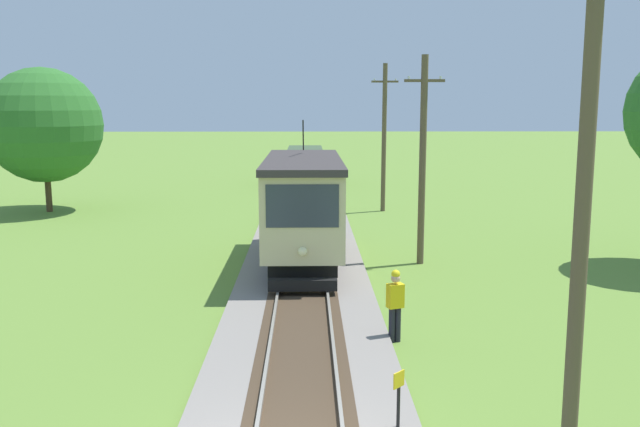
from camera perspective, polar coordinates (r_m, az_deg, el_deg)
The scene contains 8 objects.
red_tram at distance 22.69m, azimuth -1.47°, elevation 0.77°, with size 2.60×8.54×4.79m.
freight_car at distance 46.58m, azimuth -1.31°, elevation 4.47°, with size 2.40×5.20×2.31m.
utility_pole_foreground at distance 10.30m, azimuth 22.05°, elevation 1.32°, with size 1.40×0.35×8.40m.
utility_pole_near_tram at distance 23.20m, azimuth 8.96°, elevation 4.75°, with size 1.40×0.29×7.33m.
utility_pole_mid at distance 34.65m, azimuth 5.62°, elevation 6.70°, with size 1.40×0.41×7.75m.
trackside_signal_marker at distance 11.62m, azimuth 6.88°, elevation -15.90°, with size 0.21×0.21×1.18m.
track_worker at distance 15.77m, azimuth 6.59°, elevation -7.73°, with size 0.44×0.36×1.78m.
tree_left_near at distance 37.26m, azimuth -23.00°, elevation 7.12°, with size 5.99×5.99×7.57m.
Camera 1 is at (0.14, -9.10, 5.64)m, focal length 36.59 mm.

